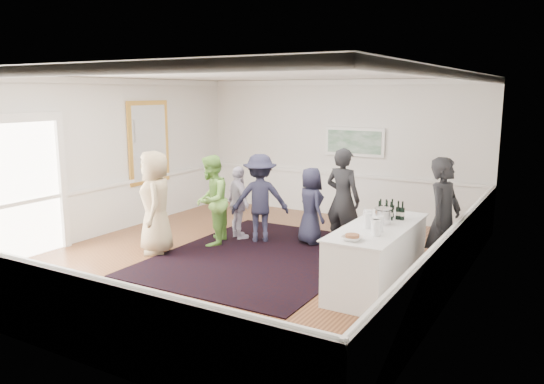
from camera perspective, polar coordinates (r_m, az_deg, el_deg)
The scene contains 23 objects.
floor at distance 9.47m, azimuth -2.64°, elevation -7.21°, with size 8.00×8.00×0.00m, color brown.
ceiling at distance 9.02m, azimuth -2.82°, elevation 12.52°, with size 7.00×8.00×0.02m, color white.
wall_left at distance 11.38m, azimuth -17.71°, elevation 3.58°, with size 0.02×8.00×3.20m, color white.
wall_right at distance 7.80m, azimuth 19.40°, elevation 0.40°, with size 0.02×8.00×3.20m, color white.
wall_back at distance 12.63m, azimuth 7.22°, elevation 4.66°, with size 7.00×0.02×3.20m, color white.
wall_front at distance 6.20m, azimuth -23.26°, elevation -2.40°, with size 7.00×0.02×3.20m, color white.
wainscoting at distance 9.33m, azimuth -2.66°, elevation -4.29°, with size 7.00×8.00×1.00m, color white, non-canonical shape.
mirror at distance 12.23m, azimuth -13.09°, elevation 5.22°, with size 0.05×1.25×1.85m.
doorway at distance 10.20m, azimuth -25.34°, elevation 1.24°, with size 0.10×1.78×2.56m.
landscape_painting at distance 12.41m, azimuth 8.85°, elevation 5.35°, with size 1.44×0.06×0.66m.
area_rug at distance 9.60m, azimuth -1.14°, elevation -6.90°, with size 3.29×4.32×0.02m, color black.
serving_table at distance 8.17m, azimuth 11.26°, elevation -6.82°, with size 0.90×2.37×0.96m.
bartender at distance 8.57m, azimuth 17.96°, elevation -2.91°, with size 0.71×0.47×1.95m, color black.
guest_tan at distance 9.84m, azimuth -12.44°, elevation -1.10°, with size 0.92×0.60×1.88m, color tan.
guest_green at distance 10.21m, azimuth -6.55°, elevation -0.90°, with size 0.85×0.66×1.74m, color #71AE45.
guest_lilac at distance 10.57m, azimuth -3.61°, elevation -1.19°, with size 0.86×0.36×1.47m, color silver.
guest_dark_a at distance 10.35m, azimuth -1.30°, elevation -0.68°, with size 1.12×0.65×1.74m, color #1F1F34.
guest_dark_b at distance 9.93m, azimuth 7.62°, elevation -0.75°, with size 0.70×0.46×1.91m, color black.
guest_navy at distance 10.25m, azimuth 4.19°, elevation -1.51°, with size 0.73×0.48×1.49m, color #1F1F34.
wine_bottles at distance 8.48m, azimuth 12.52°, elevation -1.80°, with size 0.43×0.32×0.31m.
juice_pitchers at distance 7.70m, azimuth 10.82°, elevation -3.27°, with size 0.43×0.65×0.24m.
ice_bucket at distance 8.14m, azimuth 11.86°, elevation -2.58°, with size 0.26×0.26×0.24m, color silver.
nut_bowl at distance 7.20m, azimuth 8.63°, elevation -4.84°, with size 0.28×0.28×0.08m.
Camera 1 is at (4.91, -7.56, 2.92)m, focal length 35.00 mm.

